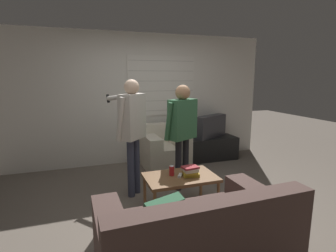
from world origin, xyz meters
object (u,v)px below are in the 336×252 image
at_px(coffee_table, 181,179).
at_px(spare_remote, 180,175).
at_px(couch_blue, 196,239).
at_px(book_stack, 190,171).
at_px(armchair_beige, 164,150).
at_px(person_left_standing, 132,123).
at_px(person_right_standing, 182,124).
at_px(soda_can, 172,171).
at_px(tv, 211,126).

relative_size(coffee_table, spare_remote, 6.93).
relative_size(couch_blue, book_stack, 7.39).
distance_m(book_stack, spare_remote, 0.14).
height_order(book_stack, spare_remote, book_stack).
xyz_separation_m(couch_blue, book_stack, (0.39, 1.03, 0.22)).
bearing_deg(spare_remote, armchair_beige, 110.04).
distance_m(person_left_standing, person_right_standing, 0.76).
distance_m(person_right_standing, soda_can, 0.83).
bearing_deg(book_stack, soda_can, 154.27).
relative_size(person_left_standing, person_right_standing, 1.05).
bearing_deg(coffee_table, person_right_standing, 67.10).
xyz_separation_m(tv, spare_remote, (-1.39, -1.80, -0.23)).
relative_size(armchair_beige, coffee_table, 0.89).
relative_size(couch_blue, armchair_beige, 2.10).
xyz_separation_m(coffee_table, person_left_standing, (-0.49, 0.64, 0.66)).
bearing_deg(person_right_standing, tv, 20.28).
height_order(coffee_table, soda_can, soda_can).
distance_m(armchair_beige, tv, 1.14).
distance_m(couch_blue, person_left_standing, 1.89).
distance_m(couch_blue, armchair_beige, 2.75).
height_order(tv, person_right_standing, person_right_standing).
bearing_deg(soda_can, tv, 49.59).
xyz_separation_m(couch_blue, coffee_table, (0.28, 1.08, 0.10)).
bearing_deg(coffee_table, tv, 52.50).
bearing_deg(spare_remote, person_left_standing, 157.71).
xyz_separation_m(coffee_table, person_right_standing, (0.26, 0.62, 0.60)).
bearing_deg(spare_remote, couch_blue, -72.85).
bearing_deg(person_right_standing, coffee_table, -139.11).
bearing_deg(armchair_beige, spare_remote, 78.58).
height_order(person_left_standing, spare_remote, person_left_standing).
bearing_deg(person_left_standing, person_right_standing, -46.55).
relative_size(armchair_beige, tv, 1.02).
height_order(tv, soda_can, tv).
bearing_deg(coffee_table, soda_can, 149.17).
bearing_deg(armchair_beige, person_left_standing, 50.11).
bearing_deg(soda_can, person_right_standing, 57.14).
xyz_separation_m(coffee_table, soda_can, (-0.10, 0.06, 0.11)).
relative_size(armchair_beige, person_right_standing, 0.51).
bearing_deg(coffee_table, couch_blue, -104.34).
relative_size(coffee_table, person_left_standing, 0.54).
relative_size(person_left_standing, book_stack, 7.25).
bearing_deg(spare_remote, coffee_table, 75.34).
xyz_separation_m(soda_can, spare_remote, (0.09, -0.07, -0.05)).
height_order(couch_blue, person_left_standing, person_left_standing).
relative_size(couch_blue, person_right_standing, 1.07).
bearing_deg(soda_can, coffee_table, -30.83).
distance_m(tv, person_left_standing, 2.23).
height_order(person_left_standing, soda_can, person_left_standing).
distance_m(couch_blue, spare_remote, 1.11).
xyz_separation_m(coffee_table, book_stack, (0.12, -0.04, 0.11)).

